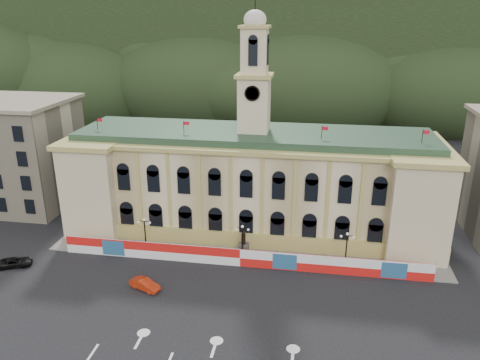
% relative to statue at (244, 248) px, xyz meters
% --- Properties ---
extents(ground, '(260.00, 260.00, 0.00)m').
position_rel_statue_xyz_m(ground, '(0.00, -18.00, -1.19)').
color(ground, black).
rests_on(ground, ground).
extents(hill_ridge, '(230.00, 80.00, 64.00)m').
position_rel_statue_xyz_m(hill_ridge, '(0.03, 103.99, 18.30)').
color(hill_ridge, black).
rests_on(hill_ridge, ground).
extents(city_hall, '(56.20, 17.60, 37.10)m').
position_rel_statue_xyz_m(city_hall, '(0.00, 9.63, 6.66)').
color(city_hall, beige).
rests_on(city_hall, ground).
extents(side_building_left, '(21.00, 17.00, 18.60)m').
position_rel_statue_xyz_m(side_building_left, '(-43.00, 12.93, 8.14)').
color(side_building_left, '#C4B797').
rests_on(side_building_left, ground).
extents(hoarding_fence, '(50.00, 0.44, 2.50)m').
position_rel_statue_xyz_m(hoarding_fence, '(0.06, -2.93, 0.06)').
color(hoarding_fence, red).
rests_on(hoarding_fence, ground).
extents(pavement, '(56.00, 5.50, 0.16)m').
position_rel_statue_xyz_m(pavement, '(0.00, -0.25, -1.11)').
color(pavement, slate).
rests_on(pavement, ground).
extents(statue, '(1.40, 1.40, 3.72)m').
position_rel_statue_xyz_m(statue, '(0.00, 0.00, 0.00)').
color(statue, '#595651').
rests_on(statue, ground).
extents(lamp_left, '(1.96, 0.44, 5.15)m').
position_rel_statue_xyz_m(lamp_left, '(-14.00, -1.00, 1.89)').
color(lamp_left, black).
rests_on(lamp_left, ground).
extents(lamp_center, '(1.96, 0.44, 5.15)m').
position_rel_statue_xyz_m(lamp_center, '(0.00, -1.00, 1.89)').
color(lamp_center, black).
rests_on(lamp_center, ground).
extents(lamp_right, '(1.96, 0.44, 5.15)m').
position_rel_statue_xyz_m(lamp_right, '(14.00, -1.00, 1.89)').
color(lamp_right, black).
rests_on(lamp_right, ground).
extents(red_sedan, '(4.15, 5.01, 1.34)m').
position_rel_statue_xyz_m(red_sedan, '(-10.76, -10.43, -0.52)').
color(red_sedan, '#B3270C').
rests_on(red_sedan, ground).
extents(black_suv, '(5.03, 5.78, 1.22)m').
position_rel_statue_xyz_m(black_suv, '(-30.00, -7.94, -0.58)').
color(black_suv, black).
rests_on(black_suv, ground).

